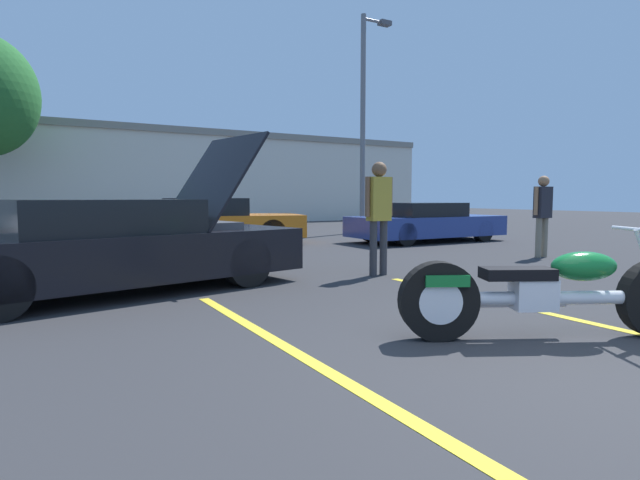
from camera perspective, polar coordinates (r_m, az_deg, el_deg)
The scene contains 11 objects.
ground_plane at distance 3.90m, azimuth 31.42°, elevation -14.49°, with size 80.00×80.00×0.00m, color #2D2D30.
parking_stripe_foreground at distance 4.10m, azimuth -2.76°, elevation -12.75°, with size 0.12×4.96×0.01m, color yellow.
parking_stripe_middle at distance 6.02m, azimuth 23.49°, elevation -7.42°, with size 0.12×4.96×0.01m, color yellow.
far_building at distance 24.89m, azimuth -22.63°, elevation 7.05°, with size 32.00×4.20×4.40m.
light_pole at distance 17.98m, azimuth 5.14°, elevation 14.11°, with size 1.21×0.28×7.49m.
motorcycle at distance 4.85m, azimuth 24.73°, elevation -5.44°, with size 2.45×1.37×0.98m.
show_car_hood_open at distance 7.00m, azimuth -21.89°, elevation -0.72°, with size 5.03×2.61×2.17m.
parked_car_mid_row at distance 13.58m, azimuth -12.39°, elevation 2.02°, with size 5.03×2.95×1.22m.
parked_car_right_row at distance 14.33m, azimuth 11.98°, elevation 1.94°, with size 4.49×1.87×1.10m.
spectator_near_motorcycle at distance 7.96m, azimuth 6.74°, elevation 3.69°, with size 0.52×0.24×1.80m.
spectator_by_show_car at distance 11.30m, azimuth 24.10°, elevation 3.25°, with size 0.52×0.22×1.69m.
Camera 1 is at (-3.27, -1.72, 1.25)m, focal length 28.00 mm.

